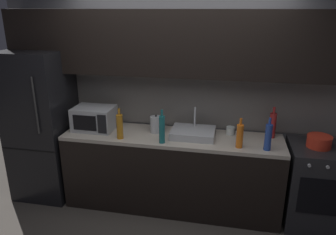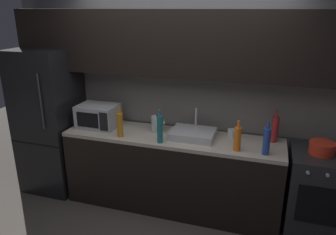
# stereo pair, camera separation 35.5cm
# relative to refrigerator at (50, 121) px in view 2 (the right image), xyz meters

# --- Properties ---
(back_wall) EXTENTS (4.20, 0.44, 2.50)m
(back_wall) POSITION_rel_refrigerator_xyz_m (1.61, 0.30, 0.65)
(back_wall) COLOR slate
(back_wall) RESTS_ON ground
(counter_run) EXTENTS (2.46, 0.60, 0.90)m
(counter_run) POSITION_rel_refrigerator_xyz_m (1.61, 0.00, -0.45)
(counter_run) COLOR black
(counter_run) RESTS_ON ground
(refrigerator) EXTENTS (0.68, 0.69, 1.81)m
(refrigerator) POSITION_rel_refrigerator_xyz_m (0.00, 0.00, 0.00)
(refrigerator) COLOR black
(refrigerator) RESTS_ON ground
(oven_range) EXTENTS (0.60, 0.62, 0.90)m
(oven_range) POSITION_rel_refrigerator_xyz_m (3.18, -0.00, -0.45)
(oven_range) COLOR #232326
(oven_range) RESTS_ON ground
(microwave) EXTENTS (0.46, 0.35, 0.27)m
(microwave) POSITION_rel_refrigerator_xyz_m (0.68, 0.02, 0.13)
(microwave) COLOR #A8AAAF
(microwave) RESTS_ON counter_run
(sink_basin) EXTENTS (0.48, 0.38, 0.30)m
(sink_basin) POSITION_rel_refrigerator_xyz_m (1.84, 0.03, 0.04)
(sink_basin) COLOR #ADAFB5
(sink_basin) RESTS_ON counter_run
(kettle) EXTENTS (0.17, 0.13, 0.21)m
(kettle) POSITION_rel_refrigerator_xyz_m (1.41, 0.07, 0.09)
(kettle) COLOR #B7BABF
(kettle) RESTS_ON counter_run
(wine_bottle_orange) EXTENTS (0.07, 0.07, 0.32)m
(wine_bottle_orange) POSITION_rel_refrigerator_xyz_m (2.35, -0.17, 0.12)
(wine_bottle_orange) COLOR orange
(wine_bottle_orange) RESTS_ON counter_run
(wine_bottle_blue) EXTENTS (0.07, 0.07, 0.34)m
(wine_bottle_blue) POSITION_rel_refrigerator_xyz_m (2.62, -0.18, 0.14)
(wine_bottle_blue) COLOR #234299
(wine_bottle_blue) RESTS_ON counter_run
(wine_bottle_teal) EXTENTS (0.06, 0.06, 0.37)m
(wine_bottle_teal) POSITION_rel_refrigerator_xyz_m (1.54, -0.22, 0.15)
(wine_bottle_teal) COLOR #19666B
(wine_bottle_teal) RESTS_ON counter_run
(wine_bottle_amber) EXTENTS (0.07, 0.07, 0.34)m
(wine_bottle_amber) POSITION_rel_refrigerator_xyz_m (1.07, -0.19, 0.14)
(wine_bottle_amber) COLOR #B27019
(wine_bottle_amber) RESTS_ON counter_run
(wine_bottle_red) EXTENTS (0.07, 0.07, 0.35)m
(wine_bottle_red) POSITION_rel_refrigerator_xyz_m (2.70, 0.17, 0.14)
(wine_bottle_red) COLOR #A82323
(wine_bottle_red) RESTS_ON counter_run
(mug_clear) EXTENTS (0.09, 0.09, 0.09)m
(mug_clear) POSITION_rel_refrigerator_xyz_m (2.25, 0.17, 0.04)
(mug_clear) COLOR silver
(mug_clear) RESTS_ON counter_run
(cooking_pot) EXTENTS (0.25, 0.25, 0.12)m
(cooking_pot) POSITION_rel_refrigerator_xyz_m (3.15, 0.00, 0.06)
(cooking_pot) COLOR red
(cooking_pot) RESTS_ON oven_range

